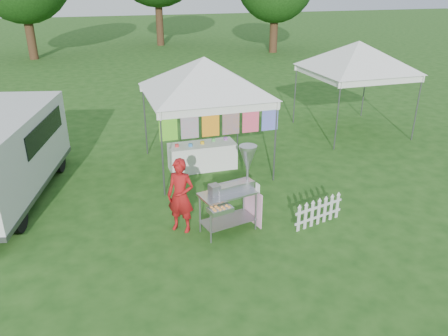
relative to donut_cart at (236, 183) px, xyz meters
name	(u,v)px	position (x,y,z in m)	size (l,w,h in m)	color
ground	(250,229)	(0.27, -0.12, -1.04)	(120.00, 120.00, 0.00)	#1D4714
canopy_main	(204,57)	(0.27, 3.37, 1.95)	(4.24, 4.24, 3.45)	#59595E
canopy_right	(360,41)	(5.77, 4.88, 1.95)	(4.24, 4.24, 3.45)	#59595E
donut_cart	(236,183)	(0.00, 0.00, 0.00)	(1.29, 1.09, 1.77)	gray
vendor	(181,196)	(-1.09, 0.29, -0.25)	(0.57, 0.38, 1.57)	maroon
picket_fence	(319,212)	(1.71, -0.37, -0.75)	(1.23, 0.33, 0.56)	silver
display_table	(202,156)	(0.15, 3.27, -0.68)	(1.80, 0.70, 0.71)	white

